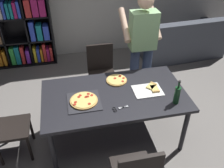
{
  "coord_description": "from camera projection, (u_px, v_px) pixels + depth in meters",
  "views": [
    {
      "loc": [
        -0.53,
        -2.33,
        2.64
      ],
      "look_at": [
        0.0,
        0.15,
        0.8
      ],
      "focal_mm": 39.38,
      "sensor_mm": 36.0,
      "label": 1
    }
  ],
  "objects": [
    {
      "name": "second_pizza_plain",
      "position": [
        117.0,
        80.0,
        3.28
      ],
      "size": [
        0.28,
        0.28,
        0.03
      ],
      "color": "tan",
      "rests_on": "dining_table"
    },
    {
      "name": "kitchen_scissors",
      "position": [
        118.0,
        109.0,
        2.82
      ],
      "size": [
        0.2,
        0.09,
        0.01
      ],
      "color": "silver",
      "rests_on": "dining_table"
    },
    {
      "name": "person_serving_pizza",
      "position": [
        142.0,
        44.0,
        3.6
      ],
      "size": [
        0.55,
        0.54,
        1.75
      ],
      "color": "#38476B",
      "rests_on": "ground_plane"
    },
    {
      "name": "pizza_slices_on_towel",
      "position": [
        150.0,
        89.0,
        3.11
      ],
      "size": [
        0.36,
        0.29,
        0.03
      ],
      "color": "white",
      "rests_on": "dining_table"
    },
    {
      "name": "couch",
      "position": [
        182.0,
        42.0,
        5.2
      ],
      "size": [
        1.75,
        0.96,
        0.85
      ],
      "color": "#4C515B",
      "rests_on": "ground_plane"
    },
    {
      "name": "chair_far_side",
      "position": [
        101.0,
        69.0,
        3.96
      ],
      "size": [
        0.42,
        0.42,
        0.9
      ],
      "color": "black",
      "rests_on": "ground_plane"
    },
    {
      "name": "wine_bottle",
      "position": [
        177.0,
        95.0,
        2.85
      ],
      "size": [
        0.07,
        0.07,
        0.32
      ],
      "color": "#194723",
      "rests_on": "dining_table"
    },
    {
      "name": "pepperoni_pizza_on_tray",
      "position": [
        84.0,
        101.0,
        2.92
      ],
      "size": [
        0.39,
        0.39,
        0.04
      ],
      "color": "#2D2D33",
      "rests_on": "dining_table"
    },
    {
      "name": "dining_table",
      "position": [
        114.0,
        98.0,
        3.09
      ],
      "size": [
        1.78,
        0.99,
        0.75
      ],
      "color": "#232328",
      "rests_on": "ground_plane"
    },
    {
      "name": "bookshelf",
      "position": [
        15.0,
        20.0,
        4.6
      ],
      "size": [
        1.4,
        0.35,
        1.95
      ],
      "color": "black",
      "rests_on": "ground_plane"
    },
    {
      "name": "chair_left_end",
      "position": [
        3.0,
        124.0,
        2.95
      ],
      "size": [
        0.42,
        0.42,
        0.9
      ],
      "color": "black",
      "rests_on": "ground_plane"
    },
    {
      "name": "ground_plane",
      "position": [
        114.0,
        136.0,
        3.49
      ],
      "size": [
        12.0,
        12.0,
        0.0
      ],
      "primitive_type": "plane",
      "color": "gray"
    }
  ]
}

